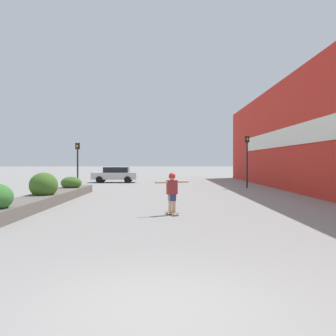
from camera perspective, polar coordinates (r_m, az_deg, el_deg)
The scene contains 8 objects.
ground_plane at distance 5.15m, azimuth -1.32°, elevation -20.60°, with size 300.00×300.00×0.00m, color gray.
building_wall_right at distance 24.59m, azimuth 19.02°, elevation 5.13°, with size 0.67×41.81×7.43m.
planter_box at distance 17.06m, azimuth -18.83°, elevation -4.10°, with size 1.40×14.61×1.42m.
skateboard at distance 13.41m, azimuth 0.64°, elevation -6.86°, with size 0.52×0.77×0.09m.
skateboarder at distance 13.32m, azimuth 0.64°, elevation -3.13°, with size 1.22×0.64×1.41m.
car_center_left at distance 34.58m, azimuth -8.02°, elevation -0.97°, with size 4.06×1.99×1.40m.
traffic_light_left at distance 27.08m, azimuth -13.60°, elevation 1.61°, with size 0.28×0.30×3.23m.
traffic_light_right at distance 27.30m, azimuth 11.99°, elevation 2.25°, with size 0.28×0.30×3.74m.
Camera 1 is at (0.11, -4.79, 1.89)m, focal length 40.00 mm.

